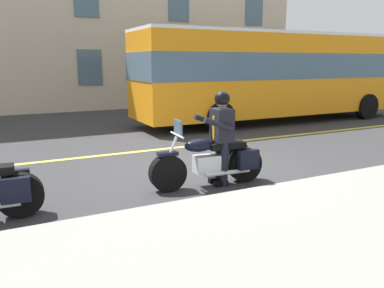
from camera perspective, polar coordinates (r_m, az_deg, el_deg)
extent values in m
plane|color=#333335|center=(8.41, 1.88, -3.41)|extent=(80.00, 80.00, 0.00)
cube|color=#E5DB4C|center=(10.16, -3.46, -0.67)|extent=(60.00, 0.16, 0.01)
cylinder|color=black|center=(6.79, -3.62, -4.33)|extent=(0.67, 0.25, 0.66)
cylinder|color=black|center=(7.41, 7.81, -3.01)|extent=(0.67, 0.25, 0.66)
cube|color=silver|center=(7.05, 2.54, -2.93)|extent=(0.58, 0.32, 0.32)
ellipsoid|color=black|center=(6.88, 1.06, -0.20)|extent=(0.58, 0.32, 0.24)
cube|color=black|center=(7.12, 5.12, -0.16)|extent=(0.72, 0.33, 0.12)
cube|color=black|center=(7.16, 8.38, -2.31)|extent=(0.41, 0.15, 0.36)
cube|color=black|center=(7.53, 6.68, -1.54)|extent=(0.41, 0.15, 0.36)
cylinder|color=silver|center=(6.72, -3.49, -2.10)|extent=(0.35, 0.07, 0.76)
cylinder|color=silver|center=(6.69, -2.24, 1.35)|extent=(0.08, 0.60, 0.04)
cube|color=black|center=(6.70, -3.66, -1.46)|extent=(0.37, 0.18, 0.06)
cylinder|color=silver|center=(7.08, 5.29, -4.24)|extent=(0.90, 0.14, 0.08)
cube|color=slate|center=(6.67, -2.08, 2.37)|extent=(0.06, 0.32, 0.28)
cylinder|color=black|center=(7.05, 4.80, -2.96)|extent=(0.14, 0.14, 0.84)
cube|color=black|center=(7.13, 4.32, -5.88)|extent=(0.27, 0.13, 0.10)
cylinder|color=black|center=(7.26, 3.94, -2.50)|extent=(0.14, 0.14, 0.84)
cube|color=black|center=(7.33, 3.47, -5.35)|extent=(0.27, 0.13, 0.10)
cube|color=black|center=(7.01, 4.45, 2.81)|extent=(0.35, 0.42, 0.60)
cube|color=#B28C14|center=(6.94, 3.27, 2.41)|extent=(0.03, 0.07, 0.44)
cylinder|color=black|center=(6.72, 3.94, 2.95)|extent=(0.56, 0.14, 0.28)
cylinder|color=black|center=(7.12, 2.37, 3.47)|extent=(0.56, 0.14, 0.28)
sphere|color=tan|center=(6.95, 4.51, 6.31)|extent=(0.22, 0.22, 0.22)
sphere|color=black|center=(6.95, 4.52, 6.72)|extent=(0.28, 0.28, 0.28)
cylinder|color=black|center=(6.23, -24.12, -6.93)|extent=(0.67, 0.24, 0.66)
cube|color=black|center=(5.97, -24.75, -6.26)|extent=(0.41, 0.14, 0.36)
cube|color=black|center=(6.39, -24.66, -5.08)|extent=(0.41, 0.14, 0.36)
cube|color=orange|center=(15.11, 12.52, 10.04)|extent=(11.00, 2.50, 2.85)
cube|color=slate|center=(15.10, 12.57, 11.27)|extent=(11.04, 2.52, 0.90)
cube|color=slate|center=(19.03, 25.80, 10.19)|extent=(0.06, 2.40, 1.90)
cube|color=white|center=(15.13, 12.78, 15.62)|extent=(11.00, 2.50, 0.10)
cylinder|color=black|center=(18.49, 18.77, 6.05)|extent=(1.00, 0.30, 1.00)
cylinder|color=black|center=(16.89, 24.53, 5.08)|extent=(1.00, 0.30, 1.00)
cylinder|color=black|center=(14.51, -0.70, 5.19)|extent=(1.00, 0.30, 1.00)
cylinder|color=black|center=(12.41, 4.13, 3.99)|extent=(1.00, 0.30, 1.00)
cube|color=slate|center=(22.14, 8.95, 11.33)|extent=(1.10, 0.06, 1.60)
cube|color=slate|center=(19.89, -1.91, 11.39)|extent=(1.10, 0.06, 1.60)
cube|color=slate|center=(18.49, -14.93, 10.95)|extent=(1.10, 0.06, 1.60)
cube|color=slate|center=(22.31, 9.22, 19.05)|extent=(1.10, 0.06, 1.60)
cube|color=slate|center=(20.08, -1.97, 19.98)|extent=(1.10, 0.06, 1.60)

